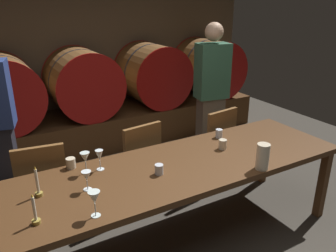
{
  "coord_description": "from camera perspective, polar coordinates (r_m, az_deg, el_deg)",
  "views": [
    {
      "loc": [
        -1.25,
        -1.9,
        1.99
      ],
      "look_at": [
        0.08,
        0.41,
        0.96
      ],
      "focal_mm": 36.3,
      "sensor_mm": 36.0,
      "label": 1
    }
  ],
  "objects": [
    {
      "name": "ground_plane",
      "position": [
        3.02,
        2.69,
        -20.16
      ],
      "size": [
        7.41,
        7.41,
        0.0
      ],
      "primitive_type": "plane",
      "color": "#3F3A33"
    },
    {
      "name": "back_wall",
      "position": [
        5.16,
        -15.91,
        11.49
      ],
      "size": [
        5.7,
        0.24,
        2.41
      ],
      "primitive_type": "cube",
      "color": "brown",
      "rests_on": "ground"
    },
    {
      "name": "barrel_shelf",
      "position": [
        4.9,
        -13.13,
        -0.58
      ],
      "size": [
        5.13,
        0.9,
        0.47
      ],
      "primitive_type": "cube",
      "color": "#4C2D16",
      "rests_on": "ground"
    },
    {
      "name": "wine_barrel_left",
      "position": [
        4.53,
        -26.13,
        5.06
      ],
      "size": [
        0.89,
        0.87,
        0.89
      ],
      "color": "brown",
      "rests_on": "barrel_shelf"
    },
    {
      "name": "wine_barrel_center",
      "position": [
        4.69,
        -14.14,
        7.05
      ],
      "size": [
        0.89,
        0.87,
        0.89
      ],
      "color": "brown",
      "rests_on": "barrel_shelf"
    },
    {
      "name": "wine_barrel_right",
      "position": [
        5.06,
        -2.68,
        8.65
      ],
      "size": [
        0.89,
        0.87,
        0.89
      ],
      "color": "brown",
      "rests_on": "barrel_shelf"
    },
    {
      "name": "wine_barrel_far_right",
      "position": [
        5.59,
        6.75,
        9.71
      ],
      "size": [
        0.89,
        0.87,
        0.89
      ],
      "color": "brown",
      "rests_on": "barrel_shelf"
    },
    {
      "name": "dining_table",
      "position": [
        2.75,
        1.38,
        -7.73
      ],
      "size": [
        2.92,
        0.87,
        0.73
      ],
      "color": "#4C2D16",
      "rests_on": "ground"
    },
    {
      "name": "chair_left",
      "position": [
        3.12,
        -20.3,
        -9.14
      ],
      "size": [
        0.45,
        0.45,
        0.88
      ],
      "rotation": [
        0.0,
        0.0,
        3.0
      ],
      "color": "brown",
      "rests_on": "ground"
    },
    {
      "name": "chair_center",
      "position": [
        3.35,
        -5.16,
        -5.69
      ],
      "size": [
        0.45,
        0.45,
        0.88
      ],
      "rotation": [
        0.0,
        0.0,
        3.27
      ],
      "color": "brown",
      "rests_on": "ground"
    },
    {
      "name": "chair_right",
      "position": [
        3.76,
        7.72,
        -2.7
      ],
      "size": [
        0.45,
        0.45,
        0.88
      ],
      "rotation": [
        0.0,
        0.0,
        3.28
      ],
      "color": "brown",
      "rests_on": "ground"
    },
    {
      "name": "guest_right",
      "position": [
        4.19,
        7.28,
        5.53
      ],
      "size": [
        0.42,
        0.3,
        1.71
      ],
      "rotation": [
        0.0,
        0.0,
        2.97
      ],
      "color": "brown",
      "rests_on": "ground"
    },
    {
      "name": "candle_left",
      "position": [
        2.2,
        -21.39,
        -13.81
      ],
      "size": [
        0.05,
        0.05,
        0.2
      ],
      "color": "olive",
      "rests_on": "dining_table"
    },
    {
      "name": "candle_right",
      "position": [
        2.46,
        -20.99,
        -9.62
      ],
      "size": [
        0.05,
        0.05,
        0.22
      ],
      "color": "olive",
      "rests_on": "dining_table"
    },
    {
      "name": "pitcher",
      "position": [
        2.72,
        15.61,
        -4.98
      ],
      "size": [
        0.1,
        0.1,
        0.21
      ],
      "color": "beige",
      "rests_on": "dining_table"
    },
    {
      "name": "wine_glass_left",
      "position": [
        2.13,
        -12.27,
        -11.77
      ],
      "size": [
        0.08,
        0.08,
        0.17
      ],
      "color": "silver",
      "rests_on": "dining_table"
    },
    {
      "name": "wine_glass_center",
      "position": [
        2.42,
        -13.52,
        -8.27
      ],
      "size": [
        0.07,
        0.07,
        0.14
      ],
      "color": "white",
      "rests_on": "dining_table"
    },
    {
      "name": "wine_glass_right",
      "position": [
        2.63,
        -13.74,
        -5.22
      ],
      "size": [
        0.07,
        0.07,
        0.17
      ],
      "color": "silver",
      "rests_on": "dining_table"
    },
    {
      "name": "wine_glass_far_right",
      "position": [
        2.66,
        -11.44,
        -4.97
      ],
      "size": [
        0.06,
        0.06,
        0.16
      ],
      "color": "white",
      "rests_on": "dining_table"
    },
    {
      "name": "cup_far_left",
      "position": [
        2.77,
        -16.0,
        -6.01
      ],
      "size": [
        0.07,
        0.07,
        0.08
      ],
      "primitive_type": "cylinder",
      "color": "beige",
      "rests_on": "dining_table"
    },
    {
      "name": "cup_center_left",
      "position": [
        2.58,
        -1.51,
        -7.3
      ],
      "size": [
        0.06,
        0.06,
        0.08
      ],
      "primitive_type": "cylinder",
      "color": "silver",
      "rests_on": "dining_table"
    },
    {
      "name": "cup_center_right",
      "position": [
        3.02,
        9.16,
        -3.05
      ],
      "size": [
        0.07,
        0.07,
        0.09
      ],
      "primitive_type": "cylinder",
      "color": "beige",
      "rests_on": "dining_table"
    },
    {
      "name": "cup_far_right",
      "position": [
        3.26,
        8.55,
        -1.24
      ],
      "size": [
        0.07,
        0.07,
        0.08
      ],
      "primitive_type": "cylinder",
      "color": "silver",
      "rests_on": "dining_table"
    }
  ]
}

